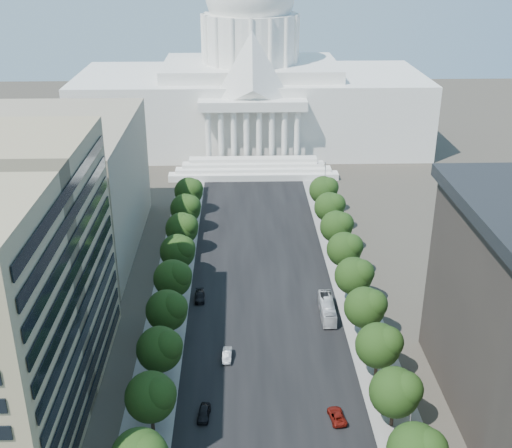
{
  "coord_description": "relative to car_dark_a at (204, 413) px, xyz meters",
  "views": [
    {
      "loc": [
        -4.79,
        -39.96,
        67.32
      ],
      "look_at": [
        -1.32,
        76.56,
        15.71
      ],
      "focal_mm": 45.0,
      "sensor_mm": 36.0,
      "label": 1
    }
  ],
  "objects": [
    {
      "name": "car_dark_b",
      "position": [
        -2.45,
        35.4,
        -0.04
      ],
      "size": [
        2.22,
        5.02,
        1.43
      ],
      "primitive_type": "imported",
      "rotation": [
        0.0,
        0.0,
        0.04
      ],
      "color": "black",
      "rests_on": "ground"
    },
    {
      "name": "streetlight_b",
      "position": [
        30.39,
        -3.63,
        5.07
      ],
      "size": [
        2.61,
        0.44,
        9.0
      ],
      "color": "gray",
      "rests_on": "ground"
    },
    {
      "name": "car_red",
      "position": [
        20.4,
        -1.16,
        -0.09
      ],
      "size": [
        2.83,
        5.03,
        1.33
      ],
      "primitive_type": "imported",
      "rotation": [
        0.0,
        0.0,
        3.28
      ],
      "color": "#65110B",
      "rests_on": "ground"
    },
    {
      "name": "car_silver",
      "position": [
        3.41,
        14.98,
        -0.02
      ],
      "size": [
        1.74,
        4.5,
        1.46
      ],
      "primitive_type": "imported",
      "rotation": [
        0.0,
        0.0,
        -0.05
      ],
      "color": "#9B9DA3",
      "rests_on": "ground"
    },
    {
      "name": "tree_l_h",
      "position": [
        -7.17,
        57.17,
        5.7
      ],
      "size": [
        7.79,
        7.6,
        9.97
      ],
      "color": "#33261C",
      "rests_on": "ground"
    },
    {
      "name": "tree_l_i",
      "position": [
        -7.17,
        69.17,
        5.7
      ],
      "size": [
        7.79,
        7.6,
        9.97
      ],
      "color": "#33261C",
      "rests_on": "ground"
    },
    {
      "name": "office_block_left_far",
      "position": [
        -37.51,
        61.37,
        14.25
      ],
      "size": [
        38.0,
        52.0,
        30.0
      ],
      "primitive_type": "cube",
      "color": "gray",
      "rests_on": "ground"
    },
    {
      "name": "tree_r_f",
      "position": [
        28.83,
        33.17,
        5.7
      ],
      "size": [
        7.79,
        7.6,
        9.97
      ],
      "color": "#33261C",
      "rests_on": "ground"
    },
    {
      "name": "tree_l_j",
      "position": [
        -7.17,
        81.17,
        5.7
      ],
      "size": [
        7.79,
        7.6,
        9.97
      ],
      "color": "#33261C",
      "rests_on": "ground"
    },
    {
      "name": "road_asphalt",
      "position": [
        10.49,
        51.37,
        -0.75
      ],
      "size": [
        30.0,
        260.0,
        0.01
      ],
      "primitive_type": "cube",
      "color": "black",
      "rests_on": "ground"
    },
    {
      "name": "tree_r_c",
      "position": [
        28.83,
        -2.83,
        5.7
      ],
      "size": [
        7.79,
        7.6,
        9.97
      ],
      "color": "#33261C",
      "rests_on": "ground"
    },
    {
      "name": "tree_r_j",
      "position": [
        28.83,
        81.17,
        5.7
      ],
      "size": [
        7.79,
        7.6,
        9.97
      ],
      "color": "#33261C",
      "rests_on": "ground"
    },
    {
      "name": "tree_r_e",
      "position": [
        28.83,
        21.17,
        5.7
      ],
      "size": [
        7.79,
        7.6,
        9.97
      ],
      "color": "#33261C",
      "rests_on": "ground"
    },
    {
      "name": "tree_l_f",
      "position": [
        -7.17,
        33.17,
        5.7
      ],
      "size": [
        7.79,
        7.6,
        9.97
      ],
      "color": "#33261C",
      "rests_on": "ground"
    },
    {
      "name": "tree_r_d",
      "position": [
        28.83,
        9.17,
        5.7
      ],
      "size": [
        7.79,
        7.6,
        9.97
      ],
      "color": "#33261C",
      "rests_on": "ground"
    },
    {
      "name": "streetlight_e",
      "position": [
        30.39,
        71.37,
        5.07
      ],
      "size": [
        2.61,
        0.44,
        9.0
      ],
      "color": "gray",
      "rests_on": "ground"
    },
    {
      "name": "capitol",
      "position": [
        10.49,
        146.26,
        19.25
      ],
      "size": [
        120.0,
        56.0,
        73.0
      ],
      "color": "white",
      "rests_on": "ground"
    },
    {
      "name": "city_bus",
      "position": [
        22.82,
        28.71,
        0.77
      ],
      "size": [
        2.76,
        10.98,
        3.05
      ],
      "primitive_type": "imported",
      "rotation": [
        0.0,
        0.0,
        -0.02
      ],
      "color": "silver",
      "rests_on": "ground"
    },
    {
      "name": "tree_l_c",
      "position": [
        -7.17,
        -2.83,
        5.7
      ],
      "size": [
        7.79,
        7.6,
        9.97
      ],
      "color": "#33261C",
      "rests_on": "ground"
    },
    {
      "name": "car_dark_a",
      "position": [
        0.0,
        0.0,
        0.0
      ],
      "size": [
        2.23,
        4.59,
        1.51
      ],
      "primitive_type": "imported",
      "rotation": [
        0.0,
        0.0,
        -0.1
      ],
      "color": "black",
      "rests_on": "ground"
    },
    {
      "name": "tree_r_h",
      "position": [
        28.83,
        57.17,
        5.7
      ],
      "size": [
        7.79,
        7.6,
        9.97
      ],
      "color": "#33261C",
      "rests_on": "ground"
    },
    {
      "name": "tree_r_g",
      "position": [
        28.83,
        45.17,
        5.7
      ],
      "size": [
        7.79,
        7.6,
        9.97
      ],
      "color": "#33261C",
      "rests_on": "ground"
    },
    {
      "name": "sidewalk_right",
      "position": [
        29.49,
        51.37,
        -0.75
      ],
      "size": [
        8.0,
        260.0,
        0.02
      ],
      "primitive_type": "cube",
      "color": "gray",
      "rests_on": "ground"
    },
    {
      "name": "tree_l_g",
      "position": [
        -7.17,
        45.17,
        5.7
      ],
      "size": [
        7.79,
        7.6,
        9.97
      ],
      "color": "#33261C",
      "rests_on": "ground"
    },
    {
      "name": "tree_l_d",
      "position": [
        -7.17,
        9.17,
        5.7
      ],
      "size": [
        7.79,
        7.6,
        9.97
      ],
      "color": "#33261C",
      "rests_on": "ground"
    },
    {
      "name": "tree_l_e",
      "position": [
        -7.17,
        21.17,
        5.7
      ],
      "size": [
        7.79,
        7.6,
        9.97
      ],
      "color": "#33261C",
      "rests_on": "ground"
    },
    {
      "name": "sidewalk_left",
      "position": [
        -8.51,
        51.37,
        -0.75
      ],
      "size": [
        8.0,
        260.0,
        0.02
      ],
      "primitive_type": "cube",
      "color": "gray",
      "rests_on": "ground"
    },
    {
      "name": "tree_r_i",
      "position": [
        28.83,
        69.17,
        5.7
      ],
      "size": [
        7.79,
        7.6,
        9.97
      ],
      "color": "#33261C",
      "rests_on": "ground"
    },
    {
      "name": "streetlight_f",
      "position": [
        30.39,
        96.37,
        5.07
      ],
      "size": [
        2.61,
        0.44,
        9.0
      ],
      "color": "gray",
      "rests_on": "ground"
    },
    {
      "name": "streetlight_d",
      "position": [
        30.39,
        46.37,
        5.07
      ],
      "size": [
        2.61,
        0.44,
        9.0
      ],
      "color": "gray",
      "rests_on": "ground"
    },
    {
      "name": "streetlight_c",
      "position": [
        30.39,
        21.37,
        5.07
      ],
      "size": [
        2.61,
        0.44,
        9.0
      ],
      "color": "gray",
      "rests_on": "ground"
    }
  ]
}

